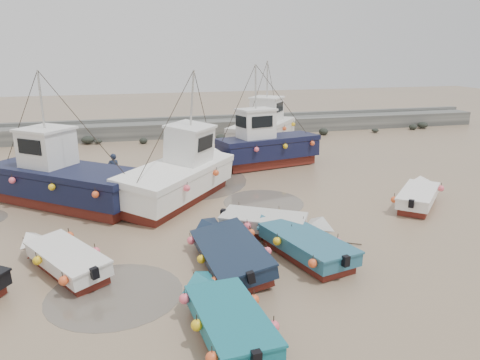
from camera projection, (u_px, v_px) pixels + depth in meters
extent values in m
plane|color=#907659|center=(199.00, 240.00, 18.24)|extent=(120.00, 120.00, 0.00)
cube|color=slate|center=(153.00, 130.00, 38.52)|extent=(60.00, 2.20, 1.20)
cube|color=slate|center=(151.00, 119.00, 39.45)|extent=(60.00, 0.60, 0.25)
ellipsoid|color=black|center=(221.00, 137.00, 37.09)|extent=(0.84, 0.86, 0.51)
ellipsoid|color=black|center=(248.00, 132.00, 39.16)|extent=(0.98, 1.07, 0.72)
ellipsoid|color=black|center=(323.00, 132.00, 39.79)|extent=(0.78, 0.90, 0.59)
ellipsoid|color=black|center=(413.00, 127.00, 42.20)|extent=(0.68, 0.72, 0.52)
ellipsoid|color=black|center=(375.00, 130.00, 40.72)|extent=(0.60, 0.70, 0.31)
ellipsoid|color=black|center=(88.00, 140.00, 35.92)|extent=(0.99, 0.80, 0.58)
ellipsoid|color=black|center=(301.00, 133.00, 39.54)|extent=(0.54, 0.46, 0.30)
ellipsoid|color=black|center=(272.00, 134.00, 39.11)|extent=(0.61, 0.47, 0.46)
ellipsoid|color=black|center=(423.00, 125.00, 42.81)|extent=(0.92, 0.97, 0.58)
ellipsoid|color=black|center=(98.00, 141.00, 35.97)|extent=(0.61, 0.53, 0.32)
ellipsoid|color=black|center=(284.00, 132.00, 40.01)|extent=(0.67, 0.55, 0.43)
ellipsoid|color=black|center=(28.00, 145.00, 33.87)|extent=(1.09, 0.88, 0.72)
ellipsoid|color=black|center=(57.00, 145.00, 34.67)|extent=(0.65, 0.60, 0.37)
ellipsoid|color=black|center=(272.00, 134.00, 38.49)|extent=(0.88, 0.64, 0.62)
ellipsoid|color=black|center=(143.00, 141.00, 36.17)|extent=(0.64, 0.62, 0.48)
ellipsoid|color=black|center=(249.00, 134.00, 39.08)|extent=(0.55, 0.45, 0.29)
cylinder|color=#5F564B|center=(115.00, 294.00, 14.26)|extent=(4.14, 4.14, 0.01)
cylinder|color=#5F564B|center=(263.00, 202.00, 22.61)|extent=(3.85, 3.85, 0.01)
cylinder|color=#5F564B|center=(189.00, 179.00, 26.57)|extent=(6.47, 6.47, 0.01)
cube|color=maroon|center=(70.00, 269.00, 15.53)|extent=(2.66, 3.46, 0.30)
cube|color=silver|center=(69.00, 259.00, 15.43)|extent=(2.95, 3.78, 0.45)
pyramid|color=silver|center=(40.00, 229.00, 16.77)|extent=(1.50, 1.28, 0.90)
cube|color=brown|center=(68.00, 254.00, 15.38)|extent=(2.44, 3.15, 0.10)
cube|color=silver|center=(68.00, 252.00, 15.36)|extent=(3.04, 3.87, 0.07)
cube|color=black|center=(96.00, 273.00, 14.10)|extent=(0.28, 0.27, 0.35)
cylinder|color=black|center=(33.00, 246.00, 17.64)|extent=(1.04, 1.75, 0.04)
sphere|color=#EA5929|center=(65.00, 279.00, 13.90)|extent=(0.30, 0.30, 0.30)
sphere|color=#EA5929|center=(97.00, 253.00, 15.61)|extent=(0.30, 0.30, 0.30)
sphere|color=#EA5929|center=(39.00, 259.00, 15.20)|extent=(0.30, 0.30, 0.30)
sphere|color=#EA5929|center=(71.00, 237.00, 16.91)|extent=(0.30, 0.30, 0.30)
cube|color=maroon|center=(234.00, 263.00, 15.97)|extent=(1.75, 3.91, 0.30)
cube|color=#111E32|center=(234.00, 253.00, 15.87)|extent=(2.03, 4.20, 0.45)
pyramid|color=#111E32|center=(215.00, 217.00, 17.94)|extent=(1.85, 0.81, 0.90)
cube|color=brown|center=(233.00, 249.00, 15.82)|extent=(1.63, 3.53, 0.10)
cube|color=#111E32|center=(233.00, 246.00, 15.80)|extent=(2.11, 4.30, 0.07)
cube|color=black|center=(255.00, 277.00, 13.85)|extent=(0.23, 0.19, 0.35)
cylinder|color=black|center=(209.00, 231.00, 19.09)|extent=(0.15, 2.00, 0.04)
sphere|color=#EA5929|center=(217.00, 276.00, 14.04)|extent=(0.30, 0.30, 0.30)
sphere|color=#EA5929|center=(271.00, 256.00, 15.39)|extent=(0.30, 0.30, 0.30)
sphere|color=#EA5929|center=(204.00, 254.00, 15.54)|extent=(0.30, 0.30, 0.30)
sphere|color=#EA5929|center=(254.00, 237.00, 16.89)|extent=(0.30, 0.30, 0.30)
sphere|color=#EA5929|center=(193.00, 236.00, 17.03)|extent=(0.30, 0.30, 0.30)
cube|color=maroon|center=(231.00, 336.00, 11.96)|extent=(1.57, 3.23, 0.30)
cube|color=#136472|center=(231.00, 323.00, 11.86)|extent=(1.82, 3.47, 0.45)
pyramid|color=#136472|center=(208.00, 272.00, 13.57)|extent=(1.59, 0.84, 0.90)
cube|color=brown|center=(231.00, 317.00, 11.81)|extent=(1.46, 2.92, 0.10)
cube|color=#136472|center=(231.00, 314.00, 11.79)|extent=(1.88, 3.55, 0.07)
cube|color=black|center=(256.00, 359.00, 10.22)|extent=(0.23, 0.20, 0.35)
cylinder|color=black|center=(201.00, 287.00, 14.62)|extent=(0.21, 2.00, 0.04)
sphere|color=#EA5929|center=(212.00, 359.00, 10.34)|extent=(0.30, 0.30, 0.30)
sphere|color=#EA5929|center=(273.00, 327.00, 11.51)|extent=(0.30, 0.30, 0.30)
sphere|color=#EA5929|center=(197.00, 326.00, 11.54)|extent=(0.30, 0.30, 0.30)
sphere|color=#EA5929|center=(254.00, 300.00, 12.72)|extent=(0.30, 0.30, 0.30)
sphere|color=#EA5929|center=(184.00, 300.00, 12.75)|extent=(0.30, 0.30, 0.30)
cube|color=maroon|center=(417.00, 204.00, 21.94)|extent=(3.15, 3.21, 0.30)
cube|color=white|center=(418.00, 196.00, 21.84)|extent=(3.47, 3.53, 0.45)
pyramid|color=white|center=(426.00, 176.00, 23.50)|extent=(1.49, 1.48, 0.90)
cube|color=brown|center=(419.00, 193.00, 21.80)|extent=(2.88, 2.93, 0.10)
cube|color=white|center=(419.00, 191.00, 21.77)|extent=(3.57, 3.62, 0.07)
cube|color=black|center=(411.00, 204.00, 20.23)|extent=(0.28, 0.28, 0.35)
cylinder|color=black|center=(427.00, 190.00, 24.51)|extent=(1.42, 1.47, 0.04)
sphere|color=#EA5929|center=(394.00, 200.00, 21.01)|extent=(0.30, 0.30, 0.30)
sphere|color=#EA5929|center=(441.00, 189.00, 22.62)|extent=(0.30, 0.30, 0.30)
cube|color=maroon|center=(263.00, 231.00, 18.76)|extent=(3.25, 2.68, 0.30)
cube|color=beige|center=(264.00, 222.00, 18.65)|extent=(3.56, 2.99, 0.45)
pyramid|color=beige|center=(314.00, 217.00, 17.97)|extent=(1.39, 1.65, 0.90)
cube|color=brown|center=(264.00, 218.00, 18.61)|extent=(2.96, 2.46, 0.10)
cube|color=beige|center=(264.00, 216.00, 18.58)|extent=(3.66, 3.08, 0.07)
cube|color=black|center=(223.00, 214.00, 19.08)|extent=(0.27, 0.28, 0.35)
cylinder|color=black|center=(335.00, 242.00, 17.99)|extent=(1.72, 1.08, 0.04)
sphere|color=#EA5929|center=(239.00, 209.00, 19.79)|extent=(0.30, 0.30, 0.30)
sphere|color=#EA5929|center=(247.00, 226.00, 17.95)|extent=(0.30, 0.30, 0.30)
sphere|color=#EA5929|center=(279.00, 214.00, 19.30)|extent=(0.30, 0.30, 0.30)
sphere|color=#EA5929|center=(292.00, 231.00, 17.46)|extent=(0.30, 0.30, 0.30)
cube|color=maroon|center=(306.00, 254.00, 16.63)|extent=(2.28, 3.77, 0.30)
cube|color=#245B72|center=(307.00, 245.00, 16.53)|extent=(2.59, 4.08, 0.45)
pyramid|color=#245B72|center=(272.00, 214.00, 18.27)|extent=(1.79, 1.12, 0.90)
cube|color=brown|center=(307.00, 240.00, 16.48)|extent=(2.11, 3.41, 0.10)
cube|color=#245B72|center=(307.00, 238.00, 16.46)|extent=(2.68, 4.18, 0.07)
cube|color=black|center=(345.00, 262.00, 14.84)|extent=(0.26, 0.23, 0.35)
cylinder|color=black|center=(259.00, 229.00, 19.30)|extent=(0.56, 1.94, 0.04)
sphere|color=#EA5929|center=(312.00, 265.00, 14.79)|extent=(0.30, 0.30, 0.30)
sphere|color=#EA5929|center=(337.00, 242.00, 16.54)|extent=(0.30, 0.30, 0.30)
sphere|color=#EA5929|center=(277.00, 242.00, 16.46)|extent=(0.30, 0.30, 0.30)
sphere|color=#EA5929|center=(303.00, 224.00, 18.21)|extent=(0.30, 0.30, 0.30)
cube|color=maroon|center=(69.00, 200.00, 22.14)|extent=(6.97, 6.39, 0.55)
cube|color=black|center=(68.00, 185.00, 21.93)|extent=(7.63, 7.04, 0.95)
pyramid|color=black|center=(1.00, 161.00, 23.55)|extent=(2.84, 3.00, 1.40)
cube|color=brown|center=(67.00, 174.00, 21.79)|extent=(7.43, 6.84, 0.08)
cube|color=black|center=(66.00, 171.00, 21.75)|extent=(7.80, 7.19, 0.30)
cube|color=white|center=(47.00, 149.00, 21.91)|extent=(2.76, 2.74, 1.70)
cube|color=white|center=(45.00, 130.00, 21.66)|extent=(2.98, 2.96, 0.12)
cube|color=black|center=(31.00, 142.00, 22.26)|extent=(1.08, 1.27, 0.68)
cylinder|color=#B7B7B2|center=(42.00, 100.00, 21.29)|extent=(0.10, 0.10, 2.60)
sphere|color=#FF5C71|center=(96.00, 195.00, 19.29)|extent=(0.30, 0.30, 0.30)
sphere|color=#FF5C71|center=(119.00, 174.00, 22.36)|extent=(0.30, 0.30, 0.30)
sphere|color=#FF5C71|center=(52.00, 187.00, 20.30)|extent=(0.30, 0.30, 0.30)
sphere|color=#FF5C71|center=(80.00, 169.00, 23.37)|extent=(0.30, 0.30, 0.30)
sphere|color=#FF5C71|center=(12.00, 181.00, 21.30)|extent=(0.30, 0.30, 0.30)
sphere|color=#FF5C71|center=(44.00, 164.00, 24.38)|extent=(0.30, 0.30, 0.30)
cube|color=maroon|center=(176.00, 196.00, 22.63)|extent=(5.76, 6.44, 0.55)
cube|color=white|center=(176.00, 182.00, 22.42)|extent=(6.35, 7.04, 0.95)
pyramid|color=white|center=(214.00, 151.00, 25.82)|extent=(2.78, 2.63, 1.40)
cube|color=brown|center=(175.00, 171.00, 22.28)|extent=(6.17, 6.85, 0.08)
cube|color=white|center=(175.00, 168.00, 22.24)|extent=(6.48, 7.20, 0.30)
cube|color=white|center=(185.00, 145.00, 22.82)|extent=(2.58, 2.62, 1.70)
cube|color=white|center=(184.00, 126.00, 22.57)|extent=(2.78, 2.83, 0.12)
cube|color=black|center=(195.00, 136.00, 23.64)|extent=(1.15, 0.95, 0.68)
cylinder|color=#B7B7B2|center=(183.00, 98.00, 22.19)|extent=(0.10, 0.10, 2.60)
cylinder|color=black|center=(224.00, 175.00, 27.28)|extent=(1.92, 2.36, 0.05)
sphere|color=#FF5C71|center=(115.00, 187.00, 20.38)|extent=(0.30, 0.30, 0.30)
sphere|color=#FF5C71|center=(184.00, 186.00, 20.56)|extent=(0.30, 0.30, 0.30)
sphere|color=#FF5C71|center=(152.00, 172.00, 22.85)|extent=(0.30, 0.30, 0.30)
sphere|color=#FF5C71|center=(214.00, 171.00, 23.03)|extent=(0.30, 0.30, 0.30)
sphere|color=#FF5C71|center=(182.00, 159.00, 25.32)|extent=(0.30, 0.30, 0.30)
cube|color=maroon|center=(268.00, 162.00, 29.44)|extent=(6.08, 3.07, 0.55)
cube|color=black|center=(268.00, 150.00, 29.23)|extent=(6.57, 3.49, 0.95)
pyramid|color=black|center=(214.00, 144.00, 27.46)|extent=(1.86, 2.50, 1.40)
cube|color=brown|center=(268.00, 142.00, 29.09)|extent=(6.41, 3.37, 0.08)
cube|color=black|center=(268.00, 140.00, 29.05)|extent=(6.72, 3.56, 0.30)
cube|color=white|center=(256.00, 125.00, 28.42)|extent=(2.28, 1.96, 1.70)
cube|color=white|center=(257.00, 110.00, 28.17)|extent=(2.46, 2.12, 0.12)
cube|color=black|center=(241.00, 122.00, 27.91)|extent=(0.32, 1.33, 0.68)
cylinder|color=#B7B7B2|center=(257.00, 87.00, 27.79)|extent=(0.10, 0.10, 2.60)
cylinder|color=black|center=(198.00, 174.00, 27.47)|extent=(2.95, 0.66, 0.05)
sphere|color=#FF5C71|center=(313.00, 144.00, 29.13)|extent=(0.30, 0.30, 0.30)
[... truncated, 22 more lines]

